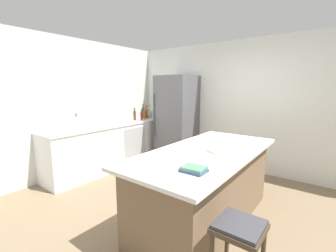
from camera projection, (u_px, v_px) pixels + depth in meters
name	position (u px, v px, depth m)	size (l,w,h in m)	color
ground_plane	(172.00, 212.00, 3.08)	(7.20, 7.20, 0.00)	#7A664C
wall_rear	(237.00, 106.00, 4.62)	(6.00, 0.10, 2.60)	silver
wall_left	(70.00, 107.00, 4.33)	(0.10, 6.00, 2.60)	silver
counter_run_left	(112.00, 145.00, 4.79)	(0.67, 2.86, 0.93)	white
kitchen_island	(205.00, 185.00, 2.82)	(1.05, 2.28, 0.92)	#7A6047
refrigerator	(177.00, 119.00, 5.09)	(0.78, 0.76, 1.93)	#56565B
bar_stool	(239.00, 237.00, 1.73)	(0.36, 0.36, 0.66)	#473828
sink_faucet	(92.00, 118.00, 4.37)	(0.15, 0.05, 0.30)	silver
flower_vase	(77.00, 125.00, 4.07)	(0.09, 0.09, 0.30)	silver
soda_bottle	(154.00, 113.00, 5.70)	(0.07, 0.07, 0.30)	silver
gin_bottle	(150.00, 113.00, 5.65)	(0.07, 0.07, 0.31)	#8CB79E
whiskey_bottle	(147.00, 113.00, 5.59)	(0.07, 0.07, 0.31)	brown
wine_bottle	(143.00, 113.00, 5.54)	(0.07, 0.07, 0.34)	#19381E
vinegar_bottle	(144.00, 115.00, 5.37)	(0.06, 0.06, 0.27)	#994C23
hot_sauce_bottle	(141.00, 116.00, 5.32)	(0.05, 0.05, 0.24)	red
syrup_bottle	(135.00, 115.00, 5.31)	(0.06, 0.06, 0.28)	#5B3319
cookbook_stack	(194.00, 169.00, 2.05)	(0.23, 0.18, 0.05)	#334770
mixing_bowl	(220.00, 148.00, 2.68)	(0.27, 0.27, 0.09)	silver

